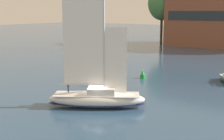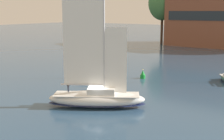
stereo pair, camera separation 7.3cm
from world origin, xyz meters
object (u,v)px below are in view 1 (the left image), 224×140
(sailboat_moored_outer_mooring, at_px, (82,46))
(channel_buoy, at_px, (143,75))
(tree_shore_left, at_px, (162,3))
(sailboat_main, at_px, (97,97))
(sailboat_moored_near_marina, at_px, (97,74))

(sailboat_moored_outer_mooring, relative_size, channel_buoy, 7.78)
(tree_shore_left, distance_m, sailboat_main, 74.96)
(sailboat_moored_near_marina, bearing_deg, sailboat_main, -50.60)
(tree_shore_left, relative_size, sailboat_main, 1.24)
(sailboat_main, distance_m, channel_buoy, 17.15)
(tree_shore_left, height_order, sailboat_moored_near_marina, tree_shore_left)
(sailboat_main, height_order, sailboat_moored_near_marina, sailboat_main)
(tree_shore_left, height_order, channel_buoy, tree_shore_left)
(sailboat_moored_near_marina, relative_size, sailboat_moored_outer_mooring, 0.79)
(channel_buoy, bearing_deg, sailboat_main, -76.92)
(sailboat_moored_near_marina, bearing_deg, channel_buoy, 36.57)
(channel_buoy, bearing_deg, sailboat_moored_outer_mooring, 145.85)
(sailboat_main, xyz_separation_m, channel_buoy, (-3.88, 16.70, -0.61))
(tree_shore_left, bearing_deg, sailboat_moored_outer_mooring, -111.39)
(tree_shore_left, distance_m, channel_buoy, 58.53)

